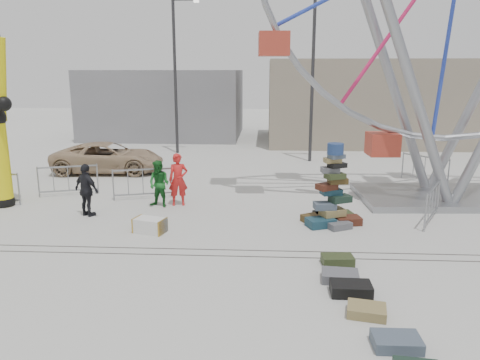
# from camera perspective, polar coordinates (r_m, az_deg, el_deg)

# --- Properties ---
(ground) EXTENTS (90.00, 90.00, 0.00)m
(ground) POSITION_cam_1_polar(r_m,az_deg,el_deg) (10.91, -1.44, -10.48)
(ground) COLOR #9E9E99
(ground) RESTS_ON ground
(track_line_near) EXTENTS (40.00, 0.04, 0.01)m
(track_line_near) POSITION_cam_1_polar(r_m,az_deg,el_deg) (11.46, -1.20, -9.26)
(track_line_near) COLOR #47443F
(track_line_near) RESTS_ON ground
(track_line_far) EXTENTS (40.00, 0.04, 0.01)m
(track_line_far) POSITION_cam_1_polar(r_m,az_deg,el_deg) (11.83, -1.05, -8.52)
(track_line_far) COLOR #47443F
(track_line_far) RESTS_ON ground
(building_right) EXTENTS (12.00, 8.00, 5.00)m
(building_right) POSITION_cam_1_polar(r_m,az_deg,el_deg) (30.64, 15.04, 9.26)
(building_right) COLOR gray
(building_right) RESTS_ON ground
(building_left) EXTENTS (10.00, 8.00, 4.40)m
(building_left) POSITION_cam_1_polar(r_m,az_deg,el_deg) (32.75, -8.93, 9.24)
(building_left) COLOR gray
(building_left) RESTS_ON ground
(lamp_post_right) EXTENTS (1.41, 0.25, 8.00)m
(lamp_post_right) POSITION_cam_1_polar(r_m,az_deg,el_deg) (23.07, 9.11, 13.31)
(lamp_post_right) COLOR #2D2D30
(lamp_post_right) RESTS_ON ground
(lamp_post_left) EXTENTS (1.41, 0.25, 8.00)m
(lamp_post_left) POSITION_cam_1_polar(r_m,az_deg,el_deg) (25.40, -7.72, 13.33)
(lamp_post_left) COLOR #2D2D30
(lamp_post_left) RESTS_ON ground
(suitcase_tower) EXTENTS (1.79, 1.55, 2.38)m
(suitcase_tower) POSITION_cam_1_polar(r_m,az_deg,el_deg) (13.86, 11.15, -2.59)
(suitcase_tower) COLOR #193D4D
(suitcase_tower) RESTS_ON ground
(steamer_trunk) EXTENTS (0.96, 0.72, 0.40)m
(steamer_trunk) POSITION_cam_1_polar(r_m,az_deg,el_deg) (13.24, -10.93, -5.46)
(steamer_trunk) COLOR silver
(steamer_trunk) RESTS_ON ground
(row_case_0) EXTENTS (0.76, 0.51, 0.22)m
(row_case_0) POSITION_cam_1_polar(r_m,az_deg,el_deg) (11.19, 11.81, -9.53)
(row_case_0) COLOR #323E1F
(row_case_0) RESTS_ON ground
(row_case_1) EXTENTS (0.82, 0.63, 0.21)m
(row_case_1) POSITION_cam_1_polar(r_m,az_deg,el_deg) (10.40, 12.10, -11.41)
(row_case_1) COLOR #5A5B62
(row_case_1) RESTS_ON ground
(row_case_2) EXTENTS (0.82, 0.53, 0.24)m
(row_case_2) POSITION_cam_1_polar(r_m,az_deg,el_deg) (9.86, 13.38, -12.78)
(row_case_2) COLOR black
(row_case_2) RESTS_ON ground
(row_case_3) EXTENTS (0.78, 0.65, 0.19)m
(row_case_3) POSITION_cam_1_polar(r_m,az_deg,el_deg) (9.19, 15.18, -15.12)
(row_case_3) COLOR olive
(row_case_3) RESTS_ON ground
(row_case_4) EXTENTS (0.77, 0.53, 0.20)m
(row_case_4) POSITION_cam_1_polar(r_m,az_deg,el_deg) (8.40, 18.54, -18.20)
(row_case_4) COLOR #485667
(row_case_4) RESTS_ON ground
(barricade_dummy_b) EXTENTS (1.93, 0.73, 1.10)m
(barricade_dummy_b) POSITION_cam_1_polar(r_m,az_deg,el_deg) (17.79, -20.19, -0.05)
(barricade_dummy_b) COLOR gray
(barricade_dummy_b) RESTS_ON ground
(barricade_dummy_c) EXTENTS (1.95, 0.64, 1.10)m
(barricade_dummy_c) POSITION_cam_1_polar(r_m,az_deg,el_deg) (16.57, -11.75, -0.44)
(barricade_dummy_c) COLOR gray
(barricade_dummy_c) RESTS_ON ground
(barricade_wheel_front) EXTENTS (1.04, 1.81, 1.10)m
(barricade_wheel_front) POSITION_cam_1_polar(r_m,az_deg,el_deg) (14.86, 22.39, -2.75)
(barricade_wheel_front) COLOR gray
(barricade_wheel_front) RESTS_ON ground
(barricade_wheel_back) EXTENTS (1.38, 1.58, 1.10)m
(barricade_wheel_back) POSITION_cam_1_polar(r_m,az_deg,el_deg) (20.01, 21.58, 1.24)
(barricade_wheel_back) COLOR gray
(barricade_wheel_back) RESTS_ON ground
(pedestrian_red) EXTENTS (0.71, 0.55, 1.74)m
(pedestrian_red) POSITION_cam_1_polar(r_m,az_deg,el_deg) (15.56, -7.53, 0.05)
(pedestrian_red) COLOR red
(pedestrian_red) RESTS_ON ground
(pedestrian_green) EXTENTS (0.91, 0.81, 1.54)m
(pedestrian_green) POSITION_cam_1_polar(r_m,az_deg,el_deg) (15.48, -9.83, -0.47)
(pedestrian_green) COLOR #165B1F
(pedestrian_green) RESTS_ON ground
(pedestrian_black) EXTENTS (1.03, 0.81, 1.63)m
(pedestrian_black) POSITION_cam_1_polar(r_m,az_deg,el_deg) (15.02, -18.18, -1.19)
(pedestrian_black) COLOR black
(pedestrian_black) RESTS_ON ground
(parked_suv) EXTENTS (4.86, 2.46, 1.32)m
(parked_suv) POSITION_cam_1_polar(r_m,az_deg,el_deg) (21.32, -15.77, 2.66)
(parked_suv) COLOR tan
(parked_suv) RESTS_ON ground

